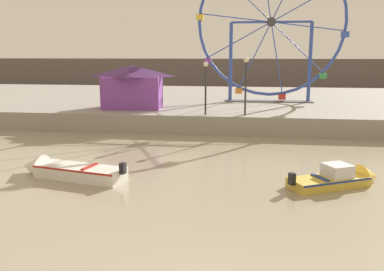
# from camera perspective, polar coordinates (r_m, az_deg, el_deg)

# --- Properties ---
(quay_promenade) EXTENTS (110.00, 24.27, 1.22)m
(quay_promenade) POSITION_cam_1_polar(r_m,az_deg,el_deg) (37.72, 7.31, 4.37)
(quay_promenade) COLOR gray
(quay_promenade) RESTS_ON ground_plane
(distant_town_skyline) EXTENTS (140.00, 3.00, 4.40)m
(distant_town_skyline) POSITION_cam_1_polar(r_m,az_deg,el_deg) (60.42, 7.68, 8.42)
(distant_town_skyline) COLOR #564C47
(distant_town_skyline) RESTS_ON ground_plane
(motorboat_mustard_yellow) EXTENTS (4.02, 2.85, 1.23)m
(motorboat_mustard_yellow) POSITION_cam_1_polar(r_m,az_deg,el_deg) (17.25, 20.17, -5.60)
(motorboat_mustard_yellow) COLOR gold
(motorboat_mustard_yellow) RESTS_ON ground_plane
(motorboat_white_red_stripe) EXTENTS (5.09, 2.23, 1.16)m
(motorboat_white_red_stripe) POSITION_cam_1_polar(r_m,az_deg,el_deg) (18.04, -17.20, -4.59)
(motorboat_white_red_stripe) COLOR silver
(motorboat_white_red_stripe) RESTS_ON ground_plane
(ferris_wheel_blue_frame) EXTENTS (11.89, 1.20, 12.14)m
(ferris_wheel_blue_frame) POSITION_cam_1_polar(r_m,az_deg,el_deg) (34.20, 10.91, 14.83)
(ferris_wheel_blue_frame) COLOR #334CA8
(ferris_wheel_blue_frame) RESTS_ON quay_promenade
(carnival_booth_purple_stall) EXTENTS (4.71, 3.51, 3.06)m
(carnival_booth_purple_stall) POSITION_cam_1_polar(r_m,az_deg,el_deg) (29.89, -8.22, 6.82)
(carnival_booth_purple_stall) COLOR purple
(carnival_booth_purple_stall) RESTS_ON quay_promenade
(promenade_lamp_near) EXTENTS (0.32, 0.32, 3.36)m
(promenade_lamp_near) POSITION_cam_1_polar(r_m,az_deg,el_deg) (26.31, 1.91, 7.76)
(promenade_lamp_near) COLOR #2D2D33
(promenade_lamp_near) RESTS_ON quay_promenade
(promenade_lamp_far) EXTENTS (0.32, 0.32, 3.63)m
(promenade_lamp_far) POSITION_cam_1_polar(r_m,az_deg,el_deg) (26.15, 7.47, 7.99)
(promenade_lamp_far) COLOR #2D2D33
(promenade_lamp_far) RESTS_ON quay_promenade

